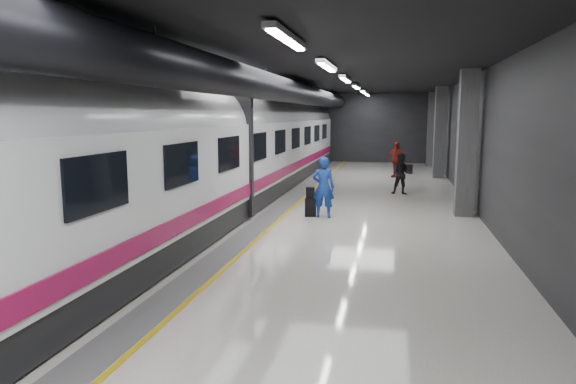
# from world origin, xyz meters

# --- Properties ---
(ground) EXTENTS (40.00, 40.00, 0.00)m
(ground) POSITION_xyz_m (0.00, 0.00, 0.00)
(ground) COLOR silver
(ground) RESTS_ON ground
(platform_hall) EXTENTS (10.02, 40.02, 4.51)m
(platform_hall) POSITION_xyz_m (-0.29, 0.96, 3.54)
(platform_hall) COLOR black
(platform_hall) RESTS_ON ground
(train) EXTENTS (3.05, 38.00, 4.05)m
(train) POSITION_xyz_m (-3.25, -0.00, 2.07)
(train) COLOR black
(train) RESTS_ON ground
(traveler_main) EXTENTS (0.69, 0.46, 1.88)m
(traveler_main) POSITION_xyz_m (0.29, 0.81, 0.94)
(traveler_main) COLOR blue
(traveler_main) RESTS_ON ground
(suitcase_main) EXTENTS (0.38, 0.29, 0.56)m
(suitcase_main) POSITION_xyz_m (-0.12, 0.87, 0.28)
(suitcase_main) COLOR black
(suitcase_main) RESTS_ON ground
(shoulder_bag) EXTENTS (0.29, 0.19, 0.35)m
(shoulder_bag) POSITION_xyz_m (-0.14, 0.90, 0.74)
(shoulder_bag) COLOR black
(shoulder_bag) RESTS_ON suitcase_main
(traveler_far_a) EXTENTS (0.80, 0.63, 1.63)m
(traveler_far_a) POSITION_xyz_m (2.68, 5.99, 0.82)
(traveler_far_a) COLOR black
(traveler_far_a) RESTS_ON ground
(traveler_far_b) EXTENTS (1.13, 0.92, 1.80)m
(traveler_far_b) POSITION_xyz_m (2.46, 11.72, 0.90)
(traveler_far_b) COLOR maroon
(traveler_far_b) RESTS_ON ground
(suitcase_far) EXTENTS (0.33, 0.21, 0.48)m
(suitcase_far) POSITION_xyz_m (3.18, 13.66, 0.24)
(suitcase_far) COLOR black
(suitcase_far) RESTS_ON ground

